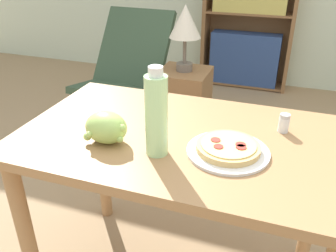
# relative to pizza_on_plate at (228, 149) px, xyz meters

# --- Properties ---
(dining_table) EXTENTS (1.15, 0.70, 0.75)m
(dining_table) POSITION_rel_pizza_on_plate_xyz_m (-0.18, 0.07, -0.13)
(dining_table) COLOR #A37549
(dining_table) RESTS_ON ground_plane
(pizza_on_plate) EXTENTS (0.27, 0.27, 0.04)m
(pizza_on_plate) POSITION_rel_pizza_on_plate_xyz_m (0.00, 0.00, 0.00)
(pizza_on_plate) COLOR white
(pizza_on_plate) RESTS_ON dining_table
(grape_bunch) EXTENTS (0.15, 0.12, 0.11)m
(grape_bunch) POSITION_rel_pizza_on_plate_xyz_m (-0.40, -0.06, 0.04)
(grape_bunch) COLOR #A8CC66
(grape_bunch) RESTS_ON dining_table
(drink_bottle) EXTENTS (0.07, 0.07, 0.29)m
(drink_bottle) POSITION_rel_pizza_on_plate_xyz_m (-0.22, -0.07, 0.12)
(drink_bottle) COLOR #B7EAA3
(drink_bottle) RESTS_ON dining_table
(salt_shaker) EXTENTS (0.04, 0.04, 0.07)m
(salt_shaker) POSITION_rel_pizza_on_plate_xyz_m (0.16, 0.21, 0.02)
(salt_shaker) COLOR white
(salt_shaker) RESTS_ON dining_table
(lounge_chair_near) EXTENTS (0.60, 0.79, 0.88)m
(lounge_chair_near) POSITION_rel_pizza_on_plate_xyz_m (-1.04, 1.38, -0.48)
(lounge_chair_near) COLOR slate
(lounge_chair_near) RESTS_ON ground_plane
(bookshelf) EXTENTS (0.88, 0.25, 1.47)m
(bookshelf) POSITION_rel_pizza_on_plate_xyz_m (-0.29, 2.62, -0.09)
(bookshelf) COLOR brown
(bookshelf) RESTS_ON ground_plane
(side_table) EXTENTS (0.34, 0.34, 0.57)m
(side_table) POSITION_rel_pizza_on_plate_xyz_m (-0.53, 1.25, -0.48)
(side_table) COLOR brown
(side_table) RESTS_ON ground_plane
(table_lamp) EXTENTS (0.21, 0.21, 0.44)m
(table_lamp) POSITION_rel_pizza_on_plate_xyz_m (-0.53, 1.25, 0.11)
(table_lamp) COLOR #665B51
(table_lamp) RESTS_ON side_table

